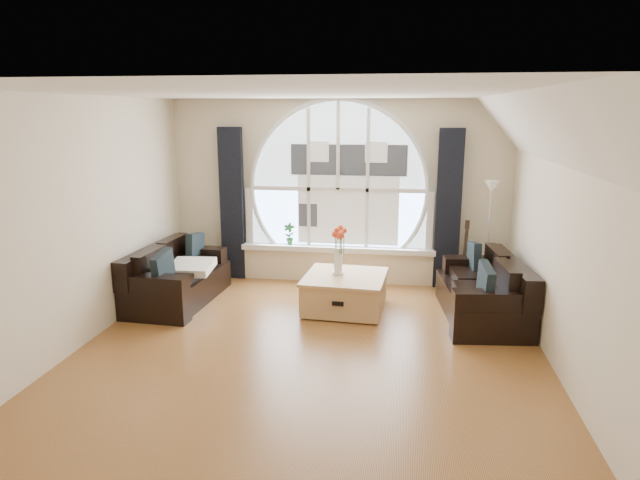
{
  "coord_description": "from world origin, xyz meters",
  "views": [
    {
      "loc": [
        0.93,
        -5.39,
        2.54
      ],
      "look_at": [
        0.0,
        0.9,
        1.05
      ],
      "focal_mm": 31.24,
      "sensor_mm": 36.0,
      "label": 1
    }
  ],
  "objects_px": {
    "sofa_left": "(178,273)",
    "vase_flowers": "(338,245)",
    "floor_lamp": "(488,238)",
    "sofa_right": "(482,287)",
    "guitar": "(464,256)",
    "coffee_chest": "(345,291)",
    "potted_plant": "(289,234)"
  },
  "relations": [
    {
      "from": "sofa_right",
      "to": "floor_lamp",
      "type": "relative_size",
      "value": 1.07
    },
    {
      "from": "sofa_right",
      "to": "potted_plant",
      "type": "bearing_deg",
      "value": 149.23
    },
    {
      "from": "coffee_chest",
      "to": "vase_flowers",
      "type": "relative_size",
      "value": 1.46
    },
    {
      "from": "sofa_right",
      "to": "coffee_chest",
      "type": "distance_m",
      "value": 1.72
    },
    {
      "from": "sofa_left",
      "to": "sofa_right",
      "type": "bearing_deg",
      "value": 3.15
    },
    {
      "from": "vase_flowers",
      "to": "potted_plant",
      "type": "relative_size",
      "value": 2.1
    },
    {
      "from": "sofa_right",
      "to": "potted_plant",
      "type": "height_order",
      "value": "potted_plant"
    },
    {
      "from": "sofa_left",
      "to": "guitar",
      "type": "xyz_separation_m",
      "value": [
        3.86,
        1.01,
        0.13
      ]
    },
    {
      "from": "sofa_right",
      "to": "guitar",
      "type": "relative_size",
      "value": 1.61
    },
    {
      "from": "floor_lamp",
      "to": "guitar",
      "type": "relative_size",
      "value": 1.51
    },
    {
      "from": "floor_lamp",
      "to": "guitar",
      "type": "distance_m",
      "value": 0.41
    },
    {
      "from": "coffee_chest",
      "to": "sofa_left",
      "type": "bearing_deg",
      "value": -175.55
    },
    {
      "from": "sofa_left",
      "to": "sofa_right",
      "type": "distance_m",
      "value": 3.98
    },
    {
      "from": "sofa_left",
      "to": "floor_lamp",
      "type": "relative_size",
      "value": 1.06
    },
    {
      "from": "coffee_chest",
      "to": "vase_flowers",
      "type": "height_order",
      "value": "vase_flowers"
    },
    {
      "from": "sofa_left",
      "to": "potted_plant",
      "type": "relative_size",
      "value": 5.08
    },
    {
      "from": "sofa_right",
      "to": "potted_plant",
      "type": "relative_size",
      "value": 5.12
    },
    {
      "from": "potted_plant",
      "to": "sofa_left",
      "type": "bearing_deg",
      "value": -136.54
    },
    {
      "from": "sofa_right",
      "to": "floor_lamp",
      "type": "height_order",
      "value": "floor_lamp"
    },
    {
      "from": "coffee_chest",
      "to": "floor_lamp",
      "type": "height_order",
      "value": "floor_lamp"
    },
    {
      "from": "vase_flowers",
      "to": "floor_lamp",
      "type": "distance_m",
      "value": 2.21
    },
    {
      "from": "sofa_left",
      "to": "sofa_right",
      "type": "xyz_separation_m",
      "value": [
        3.98,
        -0.03,
        0.0
      ]
    },
    {
      "from": "sofa_left",
      "to": "vase_flowers",
      "type": "xyz_separation_m",
      "value": [
        2.16,
        0.07,
        0.45
      ]
    },
    {
      "from": "vase_flowers",
      "to": "guitar",
      "type": "xyz_separation_m",
      "value": [
        1.69,
        0.94,
        -0.32
      ]
    },
    {
      "from": "vase_flowers",
      "to": "potted_plant",
      "type": "xyz_separation_m",
      "value": [
        -0.88,
        1.15,
        -0.13
      ]
    },
    {
      "from": "sofa_left",
      "to": "sofa_right",
      "type": "height_order",
      "value": "sofa_right"
    },
    {
      "from": "sofa_left",
      "to": "vase_flowers",
      "type": "height_order",
      "value": "vase_flowers"
    },
    {
      "from": "vase_flowers",
      "to": "sofa_left",
      "type": "bearing_deg",
      "value": -178.05
    },
    {
      "from": "coffee_chest",
      "to": "sofa_right",
      "type": "bearing_deg",
      "value": 2.43
    },
    {
      "from": "sofa_right",
      "to": "potted_plant",
      "type": "xyz_separation_m",
      "value": [
        -2.69,
        1.24,
        0.32
      ]
    },
    {
      "from": "floor_lamp",
      "to": "sofa_left",
      "type": "bearing_deg",
      "value": -166.43
    },
    {
      "from": "floor_lamp",
      "to": "potted_plant",
      "type": "distance_m",
      "value": 2.88
    }
  ]
}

